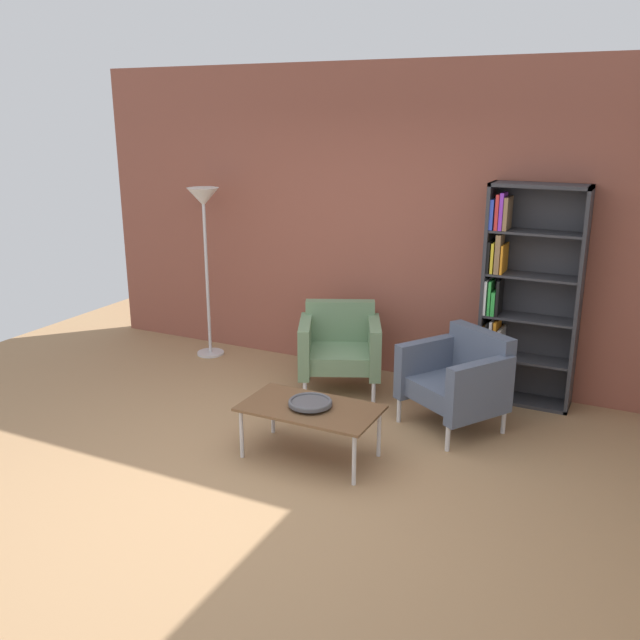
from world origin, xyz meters
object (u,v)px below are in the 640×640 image
(bookshelf_tall, at_px, (522,298))
(floor_lamp_torchiere, at_px, (204,217))
(coffee_table_low, at_px, (310,411))
(armchair_by_bookshelf, at_px, (340,346))
(decorative_bowl, at_px, (310,402))
(armchair_spare_guest, at_px, (459,378))

(bookshelf_tall, distance_m, floor_lamp_torchiere, 3.17)
(coffee_table_low, bearing_deg, armchair_by_bookshelf, 105.55)
(decorative_bowl, xyz_separation_m, armchair_by_bookshelf, (-0.36, 1.30, -0.02))
(decorative_bowl, height_order, armchair_by_bookshelf, armchair_by_bookshelf)
(armchair_spare_guest, distance_m, floor_lamp_torchiere, 3.04)
(decorative_bowl, bearing_deg, bookshelf_tall, 57.26)
(floor_lamp_torchiere, bearing_deg, coffee_table_low, -38.31)
(armchair_spare_guest, bearing_deg, bookshelf_tall, 100.50)
(coffee_table_low, relative_size, decorative_bowl, 3.12)
(decorative_bowl, distance_m, floor_lamp_torchiere, 2.72)
(decorative_bowl, bearing_deg, armchair_by_bookshelf, 105.55)
(decorative_bowl, bearing_deg, floor_lamp_torchiere, 141.69)
(bookshelf_tall, xyz_separation_m, armchair_spare_guest, (-0.31, -0.76, -0.52))
(armchair_spare_guest, distance_m, armchair_by_bookshelf, 1.22)
(armchair_spare_guest, bearing_deg, coffee_table_low, -96.85)
(decorative_bowl, bearing_deg, coffee_table_low, 0.00)
(bookshelf_tall, height_order, coffee_table_low, bookshelf_tall)
(armchair_spare_guest, xyz_separation_m, floor_lamp_torchiere, (-2.81, 0.57, 1.03))
(coffee_table_low, height_order, floor_lamp_torchiere, floor_lamp_torchiere)
(bookshelf_tall, bearing_deg, armchair_by_bookshelf, -162.93)
(coffee_table_low, xyz_separation_m, armchair_spare_guest, (0.82, 1.00, 0.05))
(armchair_spare_guest, bearing_deg, armchair_by_bookshelf, -161.80)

